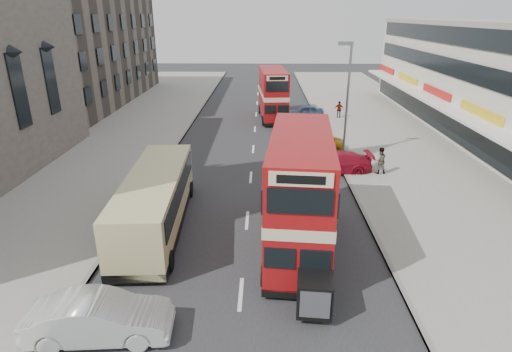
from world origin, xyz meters
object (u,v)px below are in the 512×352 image
(bus_main, at_px, (300,194))
(car_right_a, at_px, (335,162))
(pedestrian_near, at_px, (380,160))
(coach, at_px, (155,199))
(bus_second, at_px, (273,94))
(cyclist, at_px, (308,140))
(pedestrian_far, at_px, (339,109))
(car_left_front, at_px, (100,318))
(car_right_c, at_px, (305,112))
(street_lamp, at_px, (347,92))
(car_right_b, at_px, (313,143))

(bus_main, distance_m, car_right_a, 10.36)
(pedestrian_near, bearing_deg, coach, 27.46)
(bus_second, distance_m, cyclist, 10.18)
(car_right_a, bearing_deg, pedestrian_far, 166.96)
(car_right_a, height_order, pedestrian_far, pedestrian_far)
(coach, xyz_separation_m, car_right_a, (9.90, 7.90, -0.83))
(bus_main, distance_m, car_left_front, 9.04)
(coach, height_order, cyclist, coach)
(car_right_c, bearing_deg, bus_main, -11.21)
(coach, height_order, pedestrian_far, coach)
(street_lamp, height_order, car_right_a, street_lamp)
(street_lamp, distance_m, pedestrian_far, 12.95)
(car_right_b, distance_m, pedestrian_far, 11.19)
(bus_main, relative_size, cyclist, 4.66)
(car_right_b, distance_m, pedestrian_near, 6.35)
(bus_main, xyz_separation_m, coach, (-6.74, 1.76, -1.14))
(car_left_front, bearing_deg, car_right_b, -28.54)
(coach, height_order, car_right_a, coach)
(car_left_front, xyz_separation_m, pedestrian_far, (12.66, 30.54, 0.20))
(bus_second, height_order, car_right_c, bus_second)
(bus_second, bearing_deg, car_left_front, 74.16)
(car_right_c, relative_size, pedestrian_near, 2.14)
(street_lamp, distance_m, coach, 15.71)
(car_right_c, xyz_separation_m, pedestrian_far, (3.36, -0.23, 0.31))
(cyclist, bearing_deg, car_left_front, -105.40)
(coach, height_order, car_right_b, coach)
(street_lamp, height_order, car_left_front, street_lamp)
(pedestrian_far, bearing_deg, bus_main, -99.32)
(street_lamp, distance_m, bus_main, 13.45)
(bus_main, height_order, pedestrian_near, bus_main)
(bus_second, xyz_separation_m, car_right_c, (3.22, 0.41, -1.82))
(street_lamp, relative_size, bus_second, 0.95)
(bus_main, xyz_separation_m, pedestrian_near, (5.93, 9.15, -1.62))
(bus_main, relative_size, car_right_b, 2.10)
(bus_main, xyz_separation_m, car_right_b, (2.23, 14.29, -2.04))
(car_right_b, bearing_deg, car_left_front, -16.47)
(bus_main, height_order, bus_second, bus_main)
(car_left_front, bearing_deg, bus_main, -54.26)
(coach, relative_size, car_left_front, 2.16)
(street_lamp, relative_size, cyclist, 4.05)
(street_lamp, distance_m, car_right_a, 5.15)
(street_lamp, height_order, bus_second, street_lamp)
(cyclist, bearing_deg, car_right_b, -54.64)
(coach, distance_m, car_right_c, 25.12)
(street_lamp, bearing_deg, car_right_b, 138.70)
(car_right_a, xyz_separation_m, pedestrian_near, (2.76, -0.52, 0.35))
(car_right_b, xyz_separation_m, pedestrian_far, (3.67, 10.57, 0.34))
(bus_second, bearing_deg, car_right_a, 99.86)
(coach, xyz_separation_m, pedestrian_near, (12.66, 7.38, -0.48))
(street_lamp, bearing_deg, pedestrian_near, -62.78)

